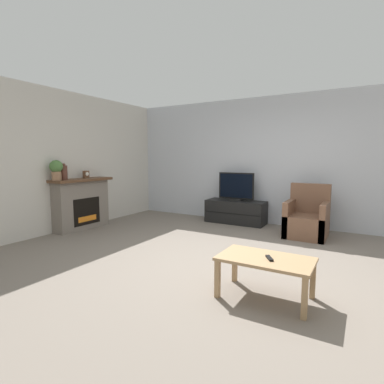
{
  "coord_description": "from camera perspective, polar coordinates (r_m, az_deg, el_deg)",
  "views": [
    {
      "loc": [
        1.59,
        -3.68,
        1.43
      ],
      "look_at": [
        -0.93,
        0.63,
        0.85
      ],
      "focal_mm": 28.0,
      "sensor_mm": 36.0,
      "label": 1
    }
  ],
  "objects": [
    {
      "name": "ground_plane",
      "position": [
        4.26,
        6.67,
        -13.06
      ],
      "size": [
        24.0,
        24.0,
        0.0
      ],
      "primitive_type": "plane",
      "color": "slate"
    },
    {
      "name": "wall_back",
      "position": [
        6.55,
        16.32,
        5.67
      ],
      "size": [
        12.0,
        0.06,
        2.7
      ],
      "color": "silver",
      "rests_on": "ground"
    },
    {
      "name": "wall_left",
      "position": [
        6.28,
        -23.93,
        5.34
      ],
      "size": [
        0.06,
        12.0,
        2.7
      ],
      "color": "beige",
      "rests_on": "ground"
    },
    {
      "name": "fireplace",
      "position": [
        6.39,
        -20.3,
        -2.0
      ],
      "size": [
        0.43,
        1.26,
        1.01
      ],
      "color": "slate",
      "rests_on": "ground"
    },
    {
      "name": "mantel_vase_left",
      "position": [
        6.08,
        -23.2,
        3.5
      ],
      "size": [
        0.12,
        0.12,
        0.31
      ],
      "color": "#512D23",
      "rests_on": "fireplace"
    },
    {
      "name": "mantel_clock",
      "position": [
        6.4,
        -19.54,
        3.18
      ],
      "size": [
        0.08,
        0.11,
        0.15
      ],
      "color": "brown",
      "rests_on": "fireplace"
    },
    {
      "name": "potted_plant",
      "position": [
        5.99,
        -24.44,
        4.02
      ],
      "size": [
        0.23,
        0.23,
        0.37
      ],
      "color": "#936B4C",
      "rests_on": "fireplace"
    },
    {
      "name": "tv_stand",
      "position": [
        6.61,
        8.32,
        -3.75
      ],
      "size": [
        1.28,
        0.5,
        0.49
      ],
      "color": "black",
      "rests_on": "ground"
    },
    {
      "name": "tv",
      "position": [
        6.54,
        8.4,
        0.84
      ],
      "size": [
        0.8,
        0.18,
        0.61
      ],
      "color": "black",
      "rests_on": "tv_stand"
    },
    {
      "name": "armchair",
      "position": [
        5.83,
        21.04,
        -4.98
      ],
      "size": [
        0.7,
        0.76,
        0.94
      ],
      "color": "brown",
      "rests_on": "ground"
    },
    {
      "name": "coffee_table",
      "position": [
        3.2,
        13.81,
        -13.04
      ],
      "size": [
        0.93,
        0.54,
        0.42
      ],
      "color": "#A37F56",
      "rests_on": "ground"
    },
    {
      "name": "remote",
      "position": [
        3.14,
        14.53,
        -12.09
      ],
      "size": [
        0.11,
        0.15,
        0.02
      ],
      "rotation": [
        0.0,
        0.0,
        0.56
      ],
      "color": "black",
      "rests_on": "coffee_table"
    }
  ]
}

